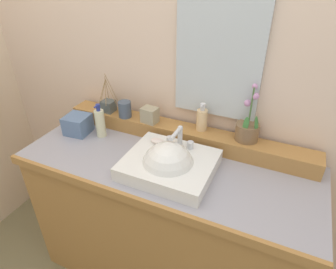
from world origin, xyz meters
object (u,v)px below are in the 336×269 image
at_px(reed_diffuser, 108,106).
at_px(trinket_box, 150,115).
at_px(sink_basin, 169,166).
at_px(potted_plant, 248,129).
at_px(tumbler_cup, 125,109).
at_px(soap_bar, 157,141).
at_px(tissue_box, 78,124).
at_px(lotion_bottle, 100,123).
at_px(soap_dispenser, 202,119).

height_order(reed_diffuser, trinket_box, reed_diffuser).
bearing_deg(trinket_box, sink_basin, -41.31).
height_order(potted_plant, reed_diffuser, potted_plant).
relative_size(tumbler_cup, trinket_box, 1.08).
bearing_deg(potted_plant, trinket_box, -175.25).
relative_size(sink_basin, soap_bar, 5.88).
relative_size(tumbler_cup, tissue_box, 0.71).
height_order(soap_bar, tumbler_cup, tumbler_cup).
bearing_deg(tumbler_cup, tissue_box, -148.67).
height_order(tumbler_cup, trinket_box, tumbler_cup).
bearing_deg(trinket_box, soap_bar, -44.96).
bearing_deg(tissue_box, lotion_bottle, 10.49).
distance_m(trinket_box, lotion_bottle, 0.28).
xyz_separation_m(soap_bar, potted_plant, (0.40, 0.19, 0.07)).
relative_size(soap_dispenser, tissue_box, 1.16).
bearing_deg(potted_plant, tumbler_cup, -176.05).
xyz_separation_m(sink_basin, lotion_bottle, (-0.48, 0.14, 0.05)).
bearing_deg(soap_dispenser, soap_bar, -131.48).
xyz_separation_m(potted_plant, trinket_box, (-0.52, -0.04, -0.02)).
distance_m(sink_basin, tissue_box, 0.63).
height_order(trinket_box, lotion_bottle, lotion_bottle).
bearing_deg(sink_basin, soap_bar, 136.44).
height_order(sink_basin, reed_diffuser, reed_diffuser).
relative_size(sink_basin, potted_plant, 1.43).
bearing_deg(lotion_bottle, soap_bar, -4.66).
distance_m(tumbler_cup, lotion_bottle, 0.16).
distance_m(potted_plant, soap_dispenser, 0.24).
xyz_separation_m(soap_bar, soap_dispenser, (0.17, 0.19, 0.07)).
xyz_separation_m(tumbler_cup, tissue_box, (-0.23, -0.14, -0.08)).
height_order(soap_dispenser, trinket_box, soap_dispenser).
distance_m(tumbler_cup, tissue_box, 0.28).
xyz_separation_m(sink_basin, reed_diffuser, (-0.51, 0.27, 0.09)).
bearing_deg(trinket_box, tumbler_cup, -172.04).
bearing_deg(soap_bar, trinket_box, 128.36).
bearing_deg(sink_basin, tissue_box, 169.81).
xyz_separation_m(potted_plant, reed_diffuser, (-0.80, -0.03, -0.02)).
height_order(potted_plant, soap_dispenser, potted_plant).
bearing_deg(soap_dispenser, tumbler_cup, -174.36).
relative_size(potted_plant, tissue_box, 2.22).
relative_size(soap_bar, trinket_box, 0.82).
distance_m(soap_bar, trinket_box, 0.20).
height_order(sink_basin, potted_plant, potted_plant).
bearing_deg(soap_bar, tumbler_cup, 152.03).
bearing_deg(reed_diffuser, soap_bar, -22.08).
distance_m(sink_basin, lotion_bottle, 0.50).
bearing_deg(lotion_bottle, sink_basin, -15.99).
distance_m(trinket_box, tissue_box, 0.42).
bearing_deg(tumbler_cup, trinket_box, 1.28).
relative_size(soap_dispenser, trinket_box, 1.77).
height_order(soap_bar, soap_dispenser, soap_dispenser).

